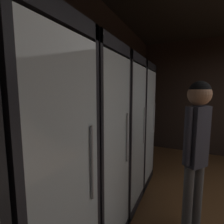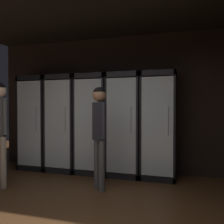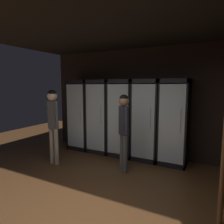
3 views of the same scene
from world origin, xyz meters
name	(u,v)px [view 2 (image 2 of 3)]	position (x,y,z in m)	size (l,w,h in m)	color
wall_back	(130,104)	(0.00, 3.03, 1.40)	(6.00, 0.06, 2.80)	black
cooler_far_left	(38,124)	(-1.99, 2.73, 0.97)	(0.63, 0.61, 1.99)	black
cooler_left	(65,124)	(-1.34, 2.73, 0.98)	(0.63, 0.61, 1.99)	black
cooler_center	(94,124)	(-0.68, 2.73, 0.98)	(0.63, 0.61, 1.99)	black
cooler_right	(125,125)	(-0.02, 2.73, 0.98)	(0.63, 0.61, 1.99)	black
cooler_far_right	(159,126)	(0.64, 2.73, 0.98)	(0.63, 0.61, 1.99)	black
shopper_near	(99,124)	(-0.21, 1.75, 1.07)	(0.26, 0.24, 1.66)	#4C4C4C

